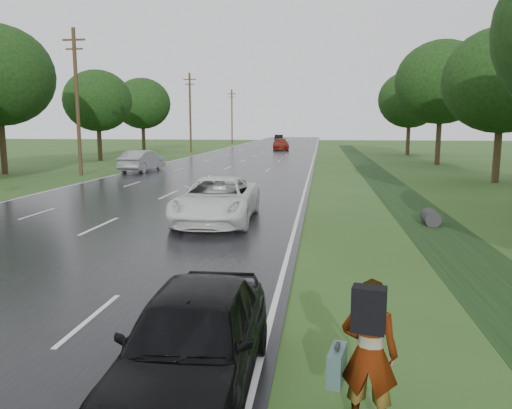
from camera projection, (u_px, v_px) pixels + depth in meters
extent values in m
cube|color=black|center=(250.00, 158.00, 53.54)|extent=(14.00, 180.00, 0.04)
cube|color=silver|center=(314.00, 158.00, 52.66)|extent=(0.12, 180.00, 0.01)
cube|color=silver|center=(189.00, 157.00, 54.40)|extent=(0.12, 180.00, 0.01)
cube|color=silver|center=(250.00, 157.00, 53.53)|extent=(0.12, 180.00, 0.01)
cube|color=black|center=(392.00, 189.00, 27.58)|extent=(2.20, 120.00, 0.01)
cylinder|color=#2D2D2D|center=(431.00, 217.00, 17.75)|extent=(0.56, 1.00, 0.56)
cylinder|color=#342715|center=(77.00, 103.00, 34.36)|extent=(0.26, 0.26, 10.00)
cube|color=#342715|center=(74.00, 40.00, 33.69)|extent=(1.60, 0.12, 0.12)
cube|color=#342715|center=(74.00, 49.00, 33.79)|extent=(1.20, 0.10, 0.10)
cylinder|color=#342715|center=(190.00, 113.00, 63.73)|extent=(0.26, 0.26, 10.00)
cube|color=#342715|center=(190.00, 79.00, 63.06)|extent=(1.60, 0.12, 0.12)
cube|color=#342715|center=(190.00, 84.00, 63.16)|extent=(1.20, 0.10, 0.10)
cylinder|color=#342715|center=(232.00, 117.00, 93.09)|extent=(0.26, 0.26, 10.00)
cube|color=#342715|center=(232.00, 94.00, 92.43)|extent=(1.60, 0.12, 0.12)
cube|color=#342715|center=(232.00, 97.00, 92.52)|extent=(1.20, 0.10, 0.10)
cylinder|color=#342715|center=(497.00, 154.00, 30.36)|extent=(0.44, 0.44, 3.52)
ellipsoid|color=black|center=(503.00, 80.00, 29.66)|extent=(7.00, 7.00, 6.30)
cylinder|color=#342715|center=(438.00, 141.00, 44.06)|extent=(0.44, 0.44, 4.16)
ellipsoid|color=black|center=(442.00, 82.00, 43.26)|extent=(8.00, 8.00, 7.20)
cylinder|color=#342715|center=(408.00, 139.00, 57.84)|extent=(0.44, 0.44, 3.68)
ellipsoid|color=black|center=(410.00, 99.00, 57.13)|extent=(7.20, 7.20, 6.48)
cylinder|color=#342715|center=(3.00, 146.00, 35.58)|extent=(0.44, 0.44, 4.00)
cylinder|color=#342715|center=(100.00, 144.00, 49.23)|extent=(0.44, 0.44, 3.36)
ellipsoid|color=black|center=(98.00, 101.00, 48.57)|extent=(6.60, 6.60, 5.94)
cylinder|color=#342715|center=(144.00, 139.00, 63.00)|extent=(0.44, 0.44, 3.52)
ellipsoid|color=black|center=(142.00, 103.00, 62.31)|extent=(7.00, 7.00, 6.30)
imported|color=#A5998C|center=(369.00, 354.00, 5.74)|extent=(0.73, 0.55, 1.81)
cube|color=black|center=(369.00, 309.00, 5.39)|extent=(0.40, 0.28, 0.51)
cube|color=#385150|center=(337.00, 365.00, 5.99)|extent=(0.27, 0.53, 0.41)
cube|color=black|center=(337.00, 346.00, 5.96)|extent=(0.08, 0.17, 0.04)
imported|color=silver|center=(217.00, 200.00, 18.03)|extent=(2.79, 5.79, 1.59)
imported|color=black|center=(193.00, 340.00, 6.47)|extent=(1.78, 4.26, 1.44)
imported|color=gray|center=(142.00, 161.00, 37.52)|extent=(2.13, 5.01, 1.61)
imported|color=maroon|center=(281.00, 144.00, 69.64)|extent=(2.75, 5.61, 1.57)
imported|color=black|center=(279.00, 138.00, 100.36)|extent=(1.75, 4.67, 1.52)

